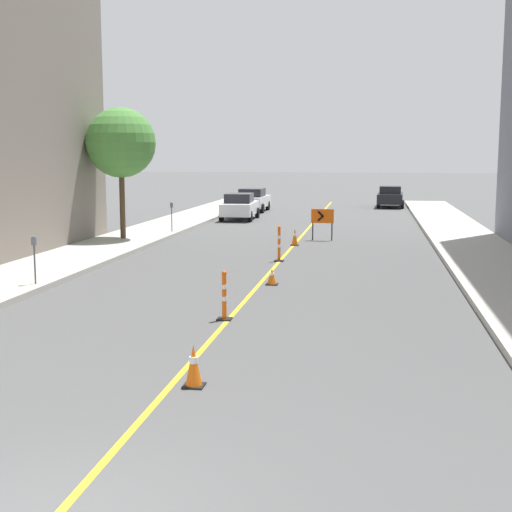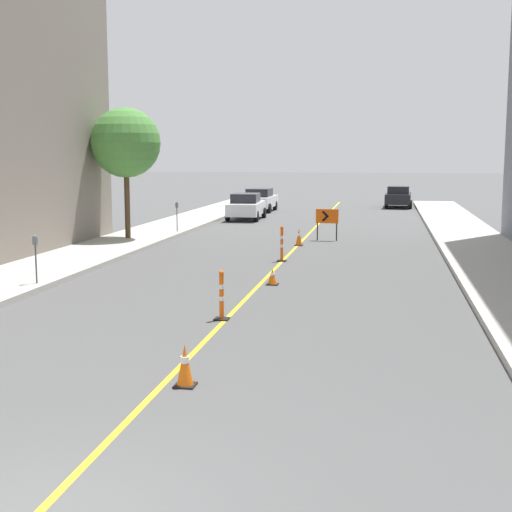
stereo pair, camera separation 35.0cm
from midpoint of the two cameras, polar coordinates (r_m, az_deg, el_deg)
The scene contains 15 objects.
lane_stripe at distance 33.09m, azimuth 3.15°, elevation 1.36°, with size 0.12×52.58×0.01m.
sidewalk_left at distance 34.69m, azimuth -9.30°, elevation 1.72°, with size 3.19×52.58×0.18m.
sidewalk_right at distance 33.15m, azimuth 16.18°, elevation 1.21°, with size 3.19×52.58×0.18m.
traffic_cone_nearest at distance 12.21m, azimuth -5.84°, elevation -8.73°, with size 0.36×0.36×0.73m.
traffic_cone_second at distance 21.46m, azimuth 0.81°, elevation -1.67°, with size 0.36×0.36×0.50m.
traffic_cone_third at distance 30.73m, azimuth 2.80°, elevation 1.52°, with size 0.35×0.35×0.73m.
delineator_post_front at distance 16.90m, azimuth -3.15°, elevation -3.42°, with size 0.34×0.34×1.19m.
delineator_post_rear at distance 26.13m, azimuth 1.48°, elevation 0.82°, with size 0.33×0.33×1.31m.
arrow_barricade_primary at distance 32.58m, azimuth 5.03°, elevation 3.06°, with size 1.03×0.13×1.43m.
parked_car_curb_near at distance 42.90m, azimuth -1.55°, elevation 3.99°, with size 1.95×4.36×1.59m.
parked_car_curb_mid at distance 49.10m, azimuth -0.48°, elevation 4.51°, with size 1.95×4.36×1.59m.
parked_car_curb_far at distance 53.89m, azimuth 10.50°, elevation 4.70°, with size 1.99×4.38×1.59m.
parking_meter_near_curb at distance 21.52m, azimuth -17.77°, elevation 0.46°, with size 0.12×0.11×1.41m.
parking_meter_far_curb at distance 34.83m, azimuth -7.05°, elevation 3.61°, with size 0.12×0.11×1.44m.
street_tree_left_near at distance 32.32m, azimuth -11.08°, elevation 8.86°, with size 3.08×3.08×5.77m.
Camera 1 is at (3.30, -6.42, 3.89)m, focal length 50.00 mm.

